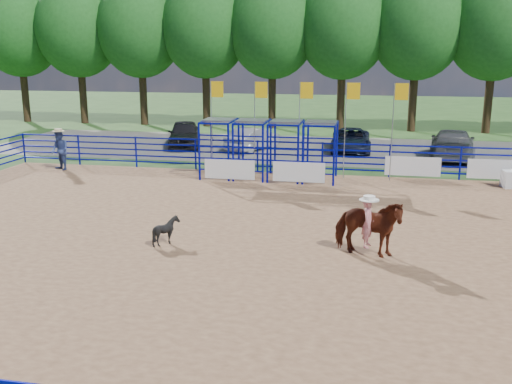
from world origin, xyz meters
TOP-DOWN VIEW (x-y plane):
  - ground at (0.00, 0.00)m, footprint 120.00×120.00m
  - arena_dirt at (0.00, 0.00)m, footprint 30.00×20.00m
  - gravel_strip at (0.00, 17.00)m, footprint 40.00×10.00m
  - horse_and_rider at (2.09, -0.48)m, footprint 2.06×1.27m
  - calf at (-3.65, -0.63)m, footprint 0.87×0.80m
  - spectator_cowboy at (-12.22, 8.61)m, footprint 1.16×1.10m
  - car_a at (-8.62, 16.37)m, footprint 2.95×4.80m
  - car_b at (-4.43, 15.96)m, footprint 2.69×4.15m
  - car_c at (1.08, 16.60)m, footprint 2.25×4.66m
  - car_d at (6.34, 15.22)m, footprint 2.86×5.61m
  - perimeter_fence at (0.00, 0.00)m, footprint 30.10×20.10m
  - chute_assembly at (-1.90, 8.84)m, footprint 19.32×2.41m
  - treeline at (0.00, 26.00)m, footprint 56.40×6.40m

SIDE VIEW (x-z plane):
  - ground at x=0.00m, z-range 0.00..0.00m
  - gravel_strip at x=0.00m, z-range 0.00..0.01m
  - arena_dirt at x=0.00m, z-range 0.00..0.02m
  - calf at x=-3.65m, z-range 0.02..0.85m
  - car_c at x=1.08m, z-range 0.01..1.29m
  - car_b at x=-4.43m, z-range 0.01..1.30m
  - perimeter_fence at x=0.00m, z-range 0.00..1.50m
  - car_a at x=-8.62m, z-range 0.01..1.54m
  - car_d at x=6.34m, z-range 0.01..1.57m
  - horse_and_rider at x=2.09m, z-range -0.28..2.09m
  - spectator_cowboy at x=-12.22m, z-range 0.02..1.96m
  - chute_assembly at x=-1.90m, z-range -0.84..3.36m
  - treeline at x=0.00m, z-range 1.91..13.15m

